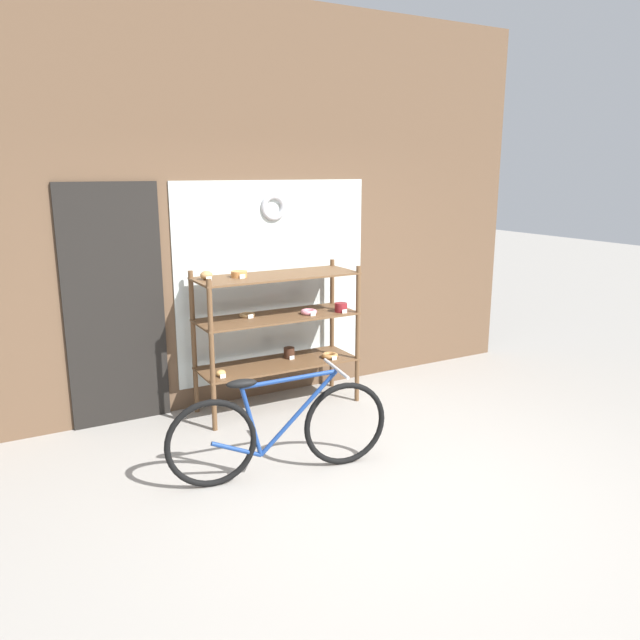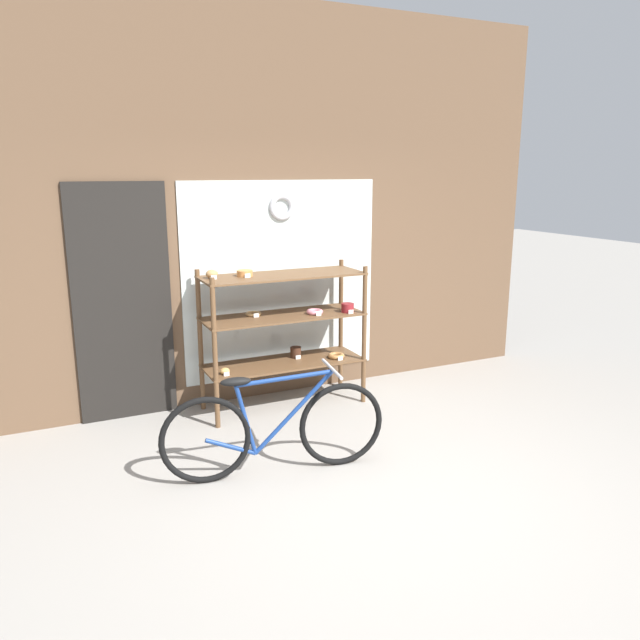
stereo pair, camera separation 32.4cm
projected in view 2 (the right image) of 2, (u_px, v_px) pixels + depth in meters
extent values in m
plane|color=gray|center=(379.00, 497.00, 4.30)|extent=(30.00, 30.00, 0.00)
cube|color=brown|center=(259.00, 208.00, 5.86)|extent=(6.18, 0.08, 3.69)
cube|color=silver|center=(282.00, 280.00, 6.07)|extent=(1.98, 0.02, 1.90)
cube|color=black|center=(123.00, 304.00, 5.46)|extent=(0.84, 0.03, 2.10)
torus|color=#B7B7BC|center=(282.00, 207.00, 5.89)|extent=(0.26, 0.06, 0.26)
cylinder|color=brown|center=(215.00, 355.00, 5.30)|extent=(0.04, 0.04, 1.33)
cylinder|color=brown|center=(364.00, 336.00, 5.90)|extent=(0.04, 0.04, 1.33)
cylinder|color=brown|center=(200.00, 341.00, 5.72)|extent=(0.04, 0.04, 1.33)
cylinder|color=brown|center=(341.00, 325.00, 6.33)|extent=(0.04, 0.04, 1.33)
cube|color=brown|center=(284.00, 363.00, 5.87)|extent=(1.50, 0.53, 0.02)
cube|color=brown|center=(283.00, 316.00, 5.76)|extent=(1.50, 0.53, 0.02)
cube|color=brown|center=(283.00, 275.00, 5.67)|extent=(1.50, 0.53, 0.02)
cylinder|color=#C67F42|center=(245.00, 273.00, 5.57)|extent=(0.14, 0.14, 0.05)
cube|color=white|center=(248.00, 276.00, 5.50)|extent=(0.05, 0.00, 0.04)
cylinder|color=maroon|center=(348.00, 308.00, 5.87)|extent=(0.12, 0.12, 0.08)
cube|color=white|center=(351.00, 312.00, 5.82)|extent=(0.05, 0.00, 0.04)
torus|color=#B27A42|center=(336.00, 356.00, 5.98)|extent=(0.16, 0.16, 0.04)
cube|color=white|center=(340.00, 359.00, 5.91)|extent=(0.05, 0.00, 0.04)
torus|color=tan|center=(253.00, 314.00, 5.75)|extent=(0.14, 0.14, 0.03)
cube|color=white|center=(256.00, 315.00, 5.68)|extent=(0.05, 0.00, 0.04)
cylinder|color=#422619|center=(296.00, 352.00, 5.99)|extent=(0.10, 0.10, 0.10)
cube|color=white|center=(298.00, 357.00, 5.95)|extent=(0.05, 0.00, 0.04)
torus|color=pink|center=(315.00, 312.00, 5.81)|extent=(0.15, 0.15, 0.04)
cube|color=white|center=(319.00, 314.00, 5.73)|extent=(0.05, 0.00, 0.04)
ellipsoid|color=#AD7F4C|center=(212.00, 274.00, 5.46)|extent=(0.11, 0.09, 0.08)
cube|color=white|center=(214.00, 277.00, 5.41)|extent=(0.05, 0.00, 0.04)
ellipsoid|color=tan|center=(225.00, 371.00, 5.50)|extent=(0.09, 0.07, 0.06)
cube|color=white|center=(227.00, 374.00, 5.46)|extent=(0.05, 0.00, 0.04)
torus|color=black|center=(206.00, 440.00, 4.41)|extent=(0.65, 0.15, 0.65)
torus|color=black|center=(341.00, 424.00, 4.69)|extent=(0.65, 0.15, 0.65)
cylinder|color=navy|center=(294.00, 412.00, 4.56)|extent=(0.60, 0.13, 0.60)
cylinder|color=navy|center=(285.00, 378.00, 4.48)|extent=(0.71, 0.14, 0.07)
cylinder|color=navy|center=(246.00, 420.00, 4.47)|extent=(0.16, 0.06, 0.54)
cylinder|color=navy|center=(231.00, 447.00, 4.48)|extent=(0.37, 0.09, 0.18)
ellipsoid|color=black|center=(236.00, 382.00, 4.38)|extent=(0.23, 0.12, 0.06)
cylinder|color=#B2B2B7|center=(332.00, 369.00, 4.57)|extent=(0.10, 0.46, 0.02)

